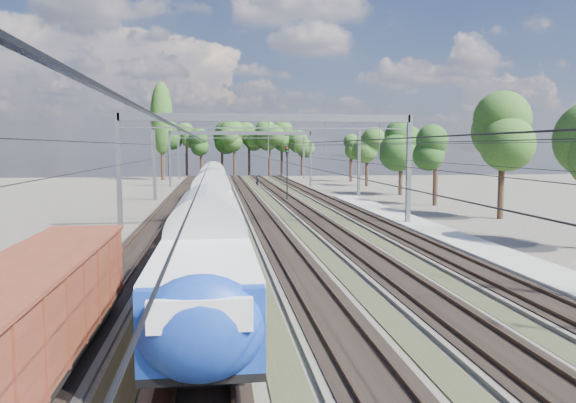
{
  "coord_description": "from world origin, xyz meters",
  "views": [
    {
      "loc": [
        -4.11,
        -14.19,
        6.4
      ],
      "look_at": [
        0.62,
        22.66,
        2.8
      ],
      "focal_mm": 35.0,
      "sensor_mm": 36.0,
      "label": 1
    }
  ],
  "objects": [
    {
      "name": "signal_far",
      "position": [
        8.67,
        86.93,
        3.39
      ],
      "size": [
        0.34,
        0.31,
        5.35
      ],
      "rotation": [
        0.0,
        0.0,
        0.05
      ],
      "color": "black",
      "rests_on": "ground"
    },
    {
      "name": "poplar",
      "position": [
        -14.5,
        98.0,
        11.89
      ],
      "size": [
        4.4,
        4.4,
        19.04
      ],
      "color": "black",
      "rests_on": "ground"
    },
    {
      "name": "track_bed",
      "position": [
        -0.0,
        45.0,
        0.1
      ],
      "size": [
        21.0,
        130.0,
        0.34
      ],
      "color": "#47423A",
      "rests_on": "ground"
    },
    {
      "name": "catenary",
      "position": [
        0.33,
        52.69,
        6.4
      ],
      "size": [
        25.65,
        130.0,
        9.0
      ],
      "color": "slate",
      "rests_on": "ground"
    },
    {
      "name": "worker",
      "position": [
        2.59,
        77.59,
        0.93
      ],
      "size": [
        0.68,
        0.8,
        1.86
      ],
      "primitive_type": "imported",
      "rotation": [
        0.0,
        0.0,
        1.99
      ],
      "color": "black",
      "rests_on": "ground"
    },
    {
      "name": "ground",
      "position": [
        0.0,
        0.0,
        0.0
      ],
      "size": [
        220.0,
        220.0,
        0.0
      ],
      "primitive_type": "plane",
      "color": "#47423A",
      "rests_on": "ground"
    },
    {
      "name": "freight_boxcar",
      "position": [
        -9.0,
        1.58,
        2.0
      ],
      "size": [
        2.63,
        12.7,
        3.28
      ],
      "color": "black",
      "rests_on": "ground"
    },
    {
      "name": "signal_near",
      "position": [
        4.28,
        51.99,
        4.11
      ],
      "size": [
        0.44,
        0.4,
        6.49
      ],
      "rotation": [
        0.0,
        0.0,
        -0.21
      ],
      "color": "black",
      "rests_on": "ground"
    },
    {
      "name": "platform",
      "position": [
        12.0,
        20.0,
        0.15
      ],
      "size": [
        3.0,
        70.0,
        0.3
      ],
      "primitive_type": "cube",
      "color": "gray",
      "rests_on": "ground"
    },
    {
      "name": "tree_belt",
      "position": [
        6.57,
        92.84,
        8.27
      ],
      "size": [
        40.44,
        101.4,
        12.15
      ],
      "color": "black",
      "rests_on": "ground"
    },
    {
      "name": "emu_train",
      "position": [
        -4.5,
        30.3,
        2.67
      ],
      "size": [
        3.1,
        65.49,
        4.53
      ],
      "color": "black",
      "rests_on": "ground"
    }
  ]
}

